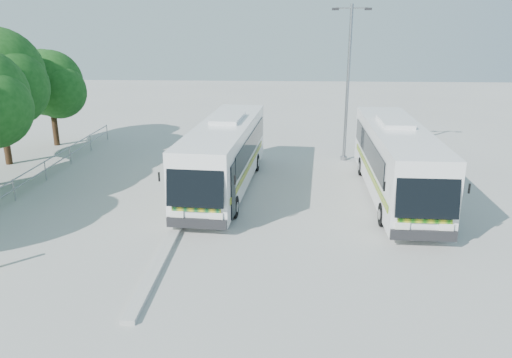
# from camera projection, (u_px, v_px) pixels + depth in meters

# --- Properties ---
(ground) EXTENTS (100.00, 100.00, 0.00)m
(ground) POSITION_uv_depth(u_px,v_px,m) (237.00, 234.00, 18.47)
(ground) COLOR #AAAAA4
(ground) RESTS_ON ground
(kerb_divider) EXTENTS (0.40, 16.00, 0.15)m
(kerb_divider) POSITION_uv_depth(u_px,v_px,m) (185.00, 211.00, 20.47)
(kerb_divider) COLOR #B2B2AD
(kerb_divider) RESTS_ON ground
(railing) EXTENTS (0.06, 22.00, 1.00)m
(railing) POSITION_uv_depth(u_px,v_px,m) (25.00, 178.00, 22.57)
(railing) COLOR gray
(railing) RESTS_ON ground
(tree_far_e) EXTENTS (4.54, 4.28, 5.92)m
(tree_far_e) POSITION_uv_depth(u_px,v_px,m) (51.00, 83.00, 30.61)
(tree_far_e) COLOR #382314
(tree_far_e) RESTS_ON ground
(coach_main) EXTENTS (3.13, 11.30, 3.10)m
(coach_main) POSITION_uv_depth(u_px,v_px,m) (225.00, 154.00, 22.95)
(coach_main) COLOR silver
(coach_main) RESTS_ON ground
(coach_adjacent) EXTENTS (2.63, 11.30, 3.12)m
(coach_adjacent) POSITION_uv_depth(u_px,v_px,m) (396.00, 159.00, 21.98)
(coach_adjacent) COLOR silver
(coach_adjacent) RESTS_ON ground
(lamppost) EXTENTS (2.05, 0.32, 8.40)m
(lamppost) POSITION_uv_depth(u_px,v_px,m) (348.00, 77.00, 26.95)
(lamppost) COLOR gray
(lamppost) RESTS_ON ground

